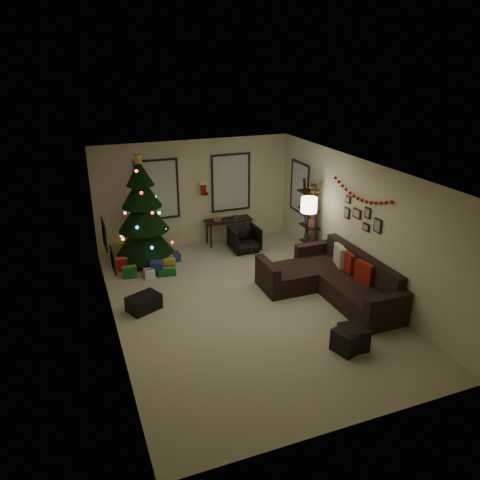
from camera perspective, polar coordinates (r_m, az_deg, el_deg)
name	(u,v)px	position (r m, az deg, el deg)	size (l,w,h in m)	color
floor	(246,305)	(9.33, 0.76, -7.94)	(7.00, 7.00, 0.00)	tan
ceiling	(247,171)	(8.33, 0.85, 8.41)	(7.00, 7.00, 0.00)	white
wall_back	(195,193)	(11.89, -5.52, 5.68)	(5.00, 5.00, 0.00)	beige
wall_front	(353,342)	(6.00, 13.62, -11.98)	(5.00, 5.00, 0.00)	beige
wall_left	(110,262)	(8.22, -15.62, -2.57)	(7.00, 7.00, 0.00)	beige
wall_right	(360,225)	(9.89, 14.38, 1.73)	(7.00, 7.00, 0.00)	beige
window_back_left	(157,190)	(11.60, -10.05, 6.06)	(1.05, 0.06, 1.50)	#728CB2
window_back_right	(231,183)	(12.08, -1.15, 7.03)	(1.05, 0.06, 1.50)	#728CB2
window_right_wall	(300,188)	(11.89, 7.34, 6.36)	(0.06, 0.90, 1.30)	#728CB2
christmas_tree	(143,217)	(11.09, -11.74, 2.75)	(1.42, 1.42, 2.65)	black
presents	(152,266)	(10.86, -10.62, -3.16)	(1.50, 1.01, 0.30)	navy
sofa	(333,281)	(9.80, 11.22, -4.93)	(1.95, 2.83, 0.88)	black
pillow_red_a	(364,273)	(9.48, 14.90, -3.86)	(0.11, 0.43, 0.43)	maroon
pillow_red_b	(348,262)	(9.88, 13.09, -2.60)	(0.11, 0.41, 0.41)	maroon
pillow_cream	(340,256)	(10.14, 12.07, -1.95)	(0.13, 0.47, 0.47)	#BDB299
ottoman_near	(353,337)	(8.22, 13.64, -11.47)	(0.42, 0.42, 0.40)	black
ottoman_far	(347,340)	(8.13, 12.98, -11.85)	(0.41, 0.41, 0.39)	black
desk	(228,222)	(12.09, -1.43, 2.20)	(1.21, 0.43, 0.65)	black
desk_chair	(244,239)	(11.67, 0.55, 0.16)	(0.63, 0.59, 0.65)	black
bookshelf	(310,221)	(11.24, 8.55, 2.31)	(0.30, 0.56, 1.91)	black
potted_plant	(315,186)	(10.86, 9.19, 6.49)	(0.45, 0.39, 0.50)	#4C4C4C
floor_lamp	(309,210)	(10.50, 8.38, 3.68)	(0.36, 0.36, 1.68)	black
art_map	(104,234)	(8.91, -16.22, 0.65)	(0.04, 0.60, 0.50)	black
art_abstract	(113,260)	(7.64, -15.21, -2.42)	(0.04, 0.45, 0.35)	black
gallery	(362,216)	(9.75, 14.65, 2.80)	(0.03, 1.25, 0.54)	black
garland	(361,194)	(9.66, 14.49, 5.47)	(0.08, 1.90, 0.30)	#A5140C
stocking_left	(189,188)	(11.86, -6.27, 6.32)	(0.20, 0.05, 0.36)	#990F0C
stocking_right	(204,188)	(11.76, -4.46, 6.32)	(0.20, 0.05, 0.36)	#990F0C
storage_bin	(144,303)	(9.29, -11.65, -7.50)	(0.61, 0.41, 0.30)	black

